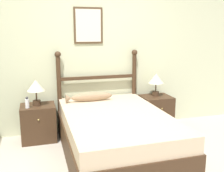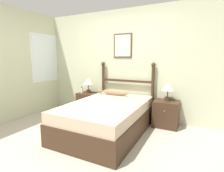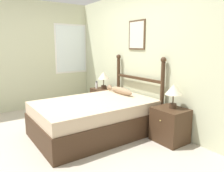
# 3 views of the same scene
# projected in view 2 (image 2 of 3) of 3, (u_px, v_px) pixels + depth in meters

# --- Properties ---
(ground_plane) EXTENTS (16.00, 16.00, 0.00)m
(ground_plane) POSITION_uv_depth(u_px,v_px,m) (82.00, 145.00, 2.89)
(ground_plane) COLOR #B7AD9E
(wall_back) EXTENTS (6.40, 0.08, 2.55)m
(wall_back) POSITION_uv_depth(u_px,v_px,m) (123.00, 64.00, 4.22)
(wall_back) COLOR beige
(wall_back) RESTS_ON ground_plane
(bed) EXTENTS (1.32, 2.01, 0.58)m
(bed) POSITION_uv_depth(u_px,v_px,m) (107.00, 118.00, 3.37)
(bed) COLOR #3D2819
(bed) RESTS_ON ground_plane
(headboard) EXTENTS (1.35, 0.10, 1.32)m
(headboard) POSITION_uv_depth(u_px,v_px,m) (126.00, 87.00, 4.15)
(headboard) COLOR #3D2819
(headboard) RESTS_ON ground_plane
(nightstand_left) EXTENTS (0.50, 0.46, 0.54)m
(nightstand_left) POSITION_uv_depth(u_px,v_px,m) (89.00, 103.00, 4.51)
(nightstand_left) COLOR #3D2819
(nightstand_left) RESTS_ON ground_plane
(nightstand_right) EXTENTS (0.50, 0.46, 0.54)m
(nightstand_right) POSITION_uv_depth(u_px,v_px,m) (166.00, 114.00, 3.65)
(nightstand_right) COLOR #3D2819
(nightstand_right) RESTS_ON ground_plane
(table_lamp_left) EXTENTS (0.26, 0.26, 0.38)m
(table_lamp_left) POSITION_uv_depth(u_px,v_px,m) (88.00, 82.00, 4.43)
(table_lamp_left) COLOR #422D1E
(table_lamp_left) RESTS_ON nightstand_left
(table_lamp_right) EXTENTS (0.26, 0.26, 0.38)m
(table_lamp_right) POSITION_uv_depth(u_px,v_px,m) (168.00, 87.00, 3.59)
(table_lamp_right) COLOR #422D1E
(table_lamp_right) RESTS_ON nightstand_right
(bottle) EXTENTS (0.06, 0.06, 0.17)m
(bottle) POSITION_uv_depth(u_px,v_px,m) (82.00, 90.00, 4.43)
(bottle) COLOR white
(bottle) RESTS_ON nightstand_left
(fish_pillow) EXTENTS (0.72, 0.12, 0.14)m
(fish_pillow) POSITION_uv_depth(u_px,v_px,m) (113.00, 92.00, 4.01)
(fish_pillow) COLOR #997A5B
(fish_pillow) RESTS_ON bed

